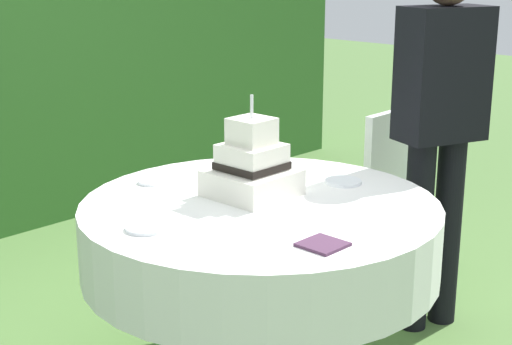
{
  "coord_description": "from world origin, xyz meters",
  "views": [
    {
      "loc": [
        -1.9,
        -1.79,
        1.6
      ],
      "look_at": [
        0.02,
        0.04,
        0.84
      ],
      "focal_mm": 53.93,
      "sensor_mm": 36.0,
      "label": 1
    }
  ],
  "objects_px": {
    "cake_table": "(260,237)",
    "serving_plate_far": "(147,228)",
    "standing_person": "(440,121)",
    "napkin_stack": "(323,244)",
    "garden_chair": "(372,178)",
    "wedding_cake": "(252,167)",
    "serving_plate_near": "(343,182)",
    "serving_plate_left": "(151,182)"
  },
  "relations": [
    {
      "from": "cake_table",
      "to": "serving_plate_far",
      "type": "height_order",
      "value": "serving_plate_far"
    },
    {
      "from": "standing_person",
      "to": "cake_table",
      "type": "bearing_deg",
      "value": 168.98
    },
    {
      "from": "napkin_stack",
      "to": "standing_person",
      "type": "bearing_deg",
      "value": 13.05
    },
    {
      "from": "napkin_stack",
      "to": "garden_chair",
      "type": "relative_size",
      "value": 0.14
    },
    {
      "from": "wedding_cake",
      "to": "serving_plate_near",
      "type": "height_order",
      "value": "wedding_cake"
    },
    {
      "from": "wedding_cake",
      "to": "garden_chair",
      "type": "xyz_separation_m",
      "value": [
        1.07,
        0.21,
        -0.31
      ]
    },
    {
      "from": "garden_chair",
      "to": "standing_person",
      "type": "distance_m",
      "value": 0.65
    },
    {
      "from": "serving_plate_near",
      "to": "serving_plate_far",
      "type": "xyz_separation_m",
      "value": [
        -0.85,
        0.14,
        0.0
      ]
    },
    {
      "from": "serving_plate_left",
      "to": "garden_chair",
      "type": "distance_m",
      "value": 1.26
    },
    {
      "from": "serving_plate_near",
      "to": "garden_chair",
      "type": "xyz_separation_m",
      "value": [
        0.72,
        0.36,
        -0.21
      ]
    },
    {
      "from": "serving_plate_left",
      "to": "standing_person",
      "type": "bearing_deg",
      "value": -32.4
    },
    {
      "from": "wedding_cake",
      "to": "serving_plate_left",
      "type": "height_order",
      "value": "wedding_cake"
    },
    {
      "from": "serving_plate_left",
      "to": "garden_chair",
      "type": "relative_size",
      "value": 0.12
    },
    {
      "from": "cake_table",
      "to": "wedding_cake",
      "type": "bearing_deg",
      "value": 61.96
    },
    {
      "from": "serving_plate_near",
      "to": "garden_chair",
      "type": "height_order",
      "value": "garden_chair"
    },
    {
      "from": "serving_plate_near",
      "to": "standing_person",
      "type": "distance_m",
      "value": 0.55
    },
    {
      "from": "wedding_cake",
      "to": "garden_chair",
      "type": "bearing_deg",
      "value": 11.01
    },
    {
      "from": "wedding_cake",
      "to": "serving_plate_far",
      "type": "xyz_separation_m",
      "value": [
        -0.5,
        -0.01,
        -0.1
      ]
    },
    {
      "from": "garden_chair",
      "to": "standing_person",
      "type": "relative_size",
      "value": 0.56
    },
    {
      "from": "serving_plate_far",
      "to": "standing_person",
      "type": "distance_m",
      "value": 1.4
    },
    {
      "from": "serving_plate_far",
      "to": "standing_person",
      "type": "bearing_deg",
      "value": -10.52
    },
    {
      "from": "serving_plate_left",
      "to": "garden_chair",
      "type": "xyz_separation_m",
      "value": [
        1.23,
        -0.18,
        -0.21
      ]
    },
    {
      "from": "napkin_stack",
      "to": "standing_person",
      "type": "relative_size",
      "value": 0.08
    },
    {
      "from": "cake_table",
      "to": "standing_person",
      "type": "bearing_deg",
      "value": -11.02
    },
    {
      "from": "wedding_cake",
      "to": "standing_person",
      "type": "height_order",
      "value": "standing_person"
    },
    {
      "from": "cake_table",
      "to": "napkin_stack",
      "type": "distance_m",
      "value": 0.48
    },
    {
      "from": "cake_table",
      "to": "standing_person",
      "type": "relative_size",
      "value": 0.81
    },
    {
      "from": "cake_table",
      "to": "serving_plate_left",
      "type": "xyz_separation_m",
      "value": [
        -0.12,
        0.47,
        0.14
      ]
    },
    {
      "from": "cake_table",
      "to": "garden_chair",
      "type": "relative_size",
      "value": 1.45
    },
    {
      "from": "serving_plate_near",
      "to": "standing_person",
      "type": "height_order",
      "value": "standing_person"
    },
    {
      "from": "wedding_cake",
      "to": "serving_plate_left",
      "type": "bearing_deg",
      "value": 112.74
    },
    {
      "from": "serving_plate_near",
      "to": "standing_person",
      "type": "xyz_separation_m",
      "value": [
        0.51,
        -0.11,
        0.18
      ]
    },
    {
      "from": "wedding_cake",
      "to": "serving_plate_far",
      "type": "distance_m",
      "value": 0.51
    },
    {
      "from": "garden_chair",
      "to": "standing_person",
      "type": "xyz_separation_m",
      "value": [
        -0.21,
        -0.47,
        0.39
      ]
    },
    {
      "from": "cake_table",
      "to": "serving_plate_left",
      "type": "distance_m",
      "value": 0.51
    },
    {
      "from": "wedding_cake",
      "to": "standing_person",
      "type": "bearing_deg",
      "value": -16.98
    },
    {
      "from": "standing_person",
      "to": "serving_plate_far",
      "type": "bearing_deg",
      "value": 169.48
    },
    {
      "from": "garden_chair",
      "to": "standing_person",
      "type": "bearing_deg",
      "value": -113.84
    },
    {
      "from": "serving_plate_near",
      "to": "standing_person",
      "type": "bearing_deg",
      "value": -12.29
    },
    {
      "from": "cake_table",
      "to": "serving_plate_far",
      "type": "xyz_separation_m",
      "value": [
        -0.45,
        0.08,
        0.14
      ]
    },
    {
      "from": "serving_plate_near",
      "to": "serving_plate_far",
      "type": "bearing_deg",
      "value": 170.54
    },
    {
      "from": "wedding_cake",
      "to": "serving_plate_near",
      "type": "bearing_deg",
      "value": -23.36
    }
  ]
}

